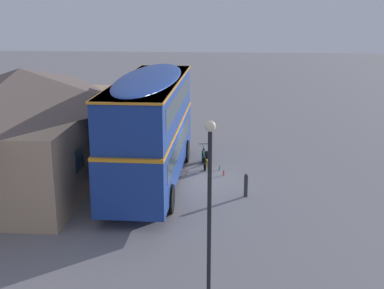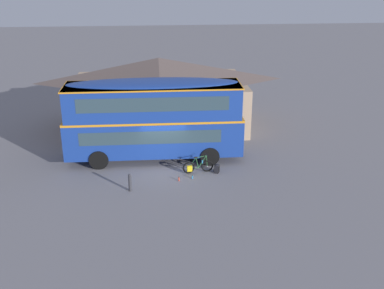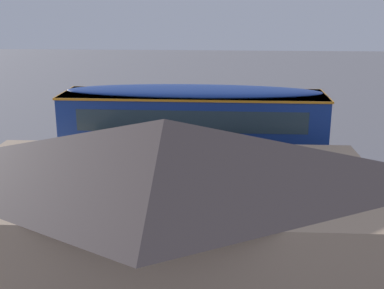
% 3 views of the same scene
% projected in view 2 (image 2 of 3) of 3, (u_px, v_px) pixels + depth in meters
% --- Properties ---
extents(ground_plane, '(120.00, 120.00, 0.00)m').
position_uv_depth(ground_plane, '(164.00, 168.00, 26.60)').
color(ground_plane, slate).
extents(double_decker_bus, '(10.23, 2.71, 4.79)m').
position_uv_depth(double_decker_bus, '(154.00, 117.00, 26.89)').
color(double_decker_bus, black).
rests_on(double_decker_bus, ground).
extents(touring_bicycle, '(1.74, 0.61, 1.04)m').
position_uv_depth(touring_bicycle, '(197.00, 167.00, 25.91)').
color(touring_bicycle, black).
rests_on(touring_bicycle, ground).
extents(backpack_on_ground, '(0.36, 0.37, 0.51)m').
position_uv_depth(backpack_on_ground, '(217.00, 168.00, 25.96)').
color(backpack_on_ground, black).
rests_on(backpack_on_ground, ground).
extents(water_bottle_red_squeeze, '(0.07, 0.07, 0.24)m').
position_uv_depth(water_bottle_red_squeeze, '(179.00, 179.00, 25.06)').
color(water_bottle_red_squeeze, '#D84C33').
rests_on(water_bottle_red_squeeze, ground).
extents(water_bottle_blue_sports, '(0.07, 0.07, 0.21)m').
position_uv_depth(water_bottle_blue_sports, '(192.00, 177.00, 25.32)').
color(water_bottle_blue_sports, '#338CBF').
rests_on(water_bottle_blue_sports, ground).
extents(pub_building, '(12.11, 7.01, 4.90)m').
position_uv_depth(pub_building, '(159.00, 92.00, 32.25)').
color(pub_building, tan).
rests_on(pub_building, ground).
extents(kerb_bollard, '(0.16, 0.16, 0.97)m').
position_uv_depth(kerb_bollard, '(130.00, 182.00, 23.84)').
color(kerb_bollard, '#333338').
rests_on(kerb_bollard, ground).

